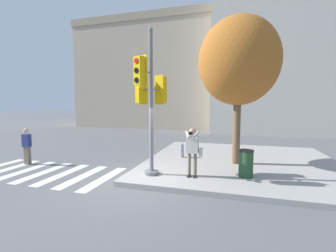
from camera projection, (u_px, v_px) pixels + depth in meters
name	position (u px, v px, depth m)	size (l,w,h in m)	color
ground_plane	(134.00, 183.00, 7.48)	(160.00, 160.00, 0.00)	#5B5B5E
sidewalk_corner	(241.00, 162.00, 9.86)	(8.00, 8.00, 0.17)	#9E9B96
crosswalk_stripes	(44.00, 172.00, 8.65)	(5.68, 2.71, 0.01)	silver
traffic_signal_pole	(149.00, 96.00, 7.69)	(1.06, 1.28, 4.98)	slate
person_photographer	(193.00, 148.00, 7.52)	(0.58, 0.54, 1.65)	black
pedestrian_distant	(27.00, 145.00, 9.76)	(0.34, 0.20, 1.58)	#6B6051
street_tree	(238.00, 62.00, 8.95)	(3.19, 3.19, 5.91)	brown
fire_hydrant	(182.00, 150.00, 10.41)	(0.19, 0.25, 0.66)	#99999E
trash_bin	(246.00, 163.00, 7.56)	(0.49, 0.49, 0.92)	#234728
building_left	(163.00, 78.00, 29.65)	(17.90, 12.75, 12.20)	tan
building_right	(295.00, 62.00, 22.95)	(16.08, 12.88, 13.93)	beige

